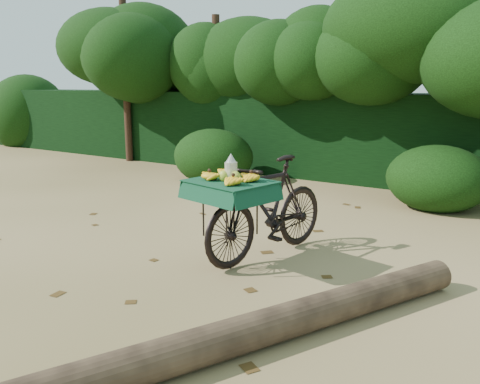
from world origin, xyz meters
The scene contains 7 objects.
ground centered at (0.00, 0.00, 0.00)m, with size 80.00×80.00×0.00m, color tan.
vendor_bicycle centered at (0.39, 0.79, 0.60)m, with size 1.06×2.03×1.19m.
fallen_log centered at (1.50, -0.88, 0.14)m, with size 0.29×0.29×3.98m, color brown.
hedge_backdrop centered at (0.00, 6.30, 0.90)m, with size 26.00×1.80×1.80m, color black.
tree_row centered at (-0.65, 5.50, 2.00)m, with size 14.50×2.00×4.00m, color black, non-canonical shape.
bush_clumps centered at (0.50, 4.30, 0.45)m, with size 8.80×1.70×0.90m, color black, non-canonical shape.
leaf_litter centered at (0.00, 0.65, 0.01)m, with size 7.00×7.30×0.01m, color #493113, non-canonical shape.
Camera 1 is at (3.32, -4.12, 2.00)m, focal length 38.00 mm.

